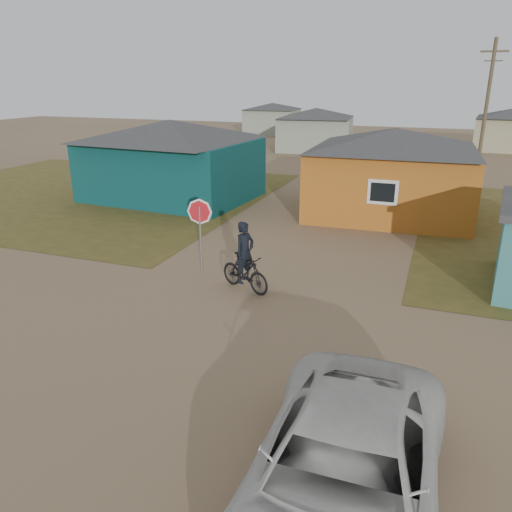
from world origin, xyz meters
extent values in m
plane|color=#82684B|center=(0.00, 0.00, 0.00)|extent=(120.00, 120.00, 0.00)
cube|color=brown|center=(-14.00, 13.00, 0.01)|extent=(20.00, 18.00, 0.00)
cube|color=#093435|center=(-8.50, 13.50, 1.50)|extent=(8.40, 6.54, 3.00)
pyramid|color=#313133|center=(-8.50, 13.50, 3.50)|extent=(8.93, 7.08, 1.00)
cube|color=#AE5E1A|center=(2.50, 14.00, 1.50)|extent=(7.21, 6.24, 3.00)
pyramid|color=#313133|center=(2.50, 14.00, 3.45)|extent=(7.72, 6.76, 0.90)
cube|color=silver|center=(2.50, 10.97, 1.65)|extent=(1.20, 0.06, 1.00)
cube|color=black|center=(2.50, 10.94, 1.65)|extent=(0.95, 0.04, 0.75)
cube|color=gray|center=(-6.00, 34.00, 1.40)|extent=(6.49, 5.60, 2.80)
pyramid|color=#313133|center=(-6.00, 34.00, 3.20)|extent=(7.04, 6.15, 0.80)
cube|color=tan|center=(10.00, 40.00, 1.40)|extent=(6.41, 5.50, 2.80)
cube|color=gray|center=(-14.00, 46.00, 1.35)|extent=(5.75, 5.28, 2.70)
pyramid|color=#313133|center=(-14.00, 46.00, 3.05)|extent=(6.28, 5.81, 0.70)
cylinder|color=brown|center=(6.50, 22.00, 4.00)|extent=(0.20, 0.20, 8.00)
cube|color=brown|center=(6.50, 22.00, 7.30)|extent=(1.40, 0.10, 0.10)
cylinder|color=brown|center=(7.50, 38.00, 4.00)|extent=(0.20, 0.20, 8.00)
cube|color=brown|center=(7.50, 38.00, 7.30)|extent=(1.40, 0.10, 0.10)
cylinder|color=gray|center=(-2.21, 4.15, 1.12)|extent=(0.06, 0.06, 2.23)
imported|color=black|center=(-0.47, 3.50, 0.56)|extent=(1.90, 1.22, 1.11)
imported|color=black|center=(-0.47, 3.50, 1.18)|extent=(0.67, 0.79, 1.83)
imported|color=silver|center=(3.83, -3.69, 0.79)|extent=(2.71, 5.73, 1.58)
camera|label=1|loc=(4.60, -9.16, 5.92)|focal=35.00mm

